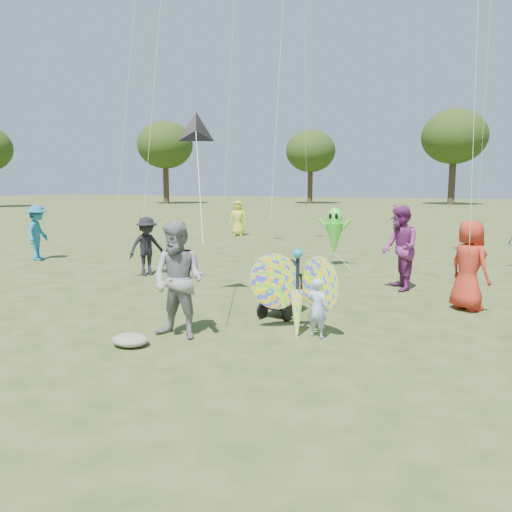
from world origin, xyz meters
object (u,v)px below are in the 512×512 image
Objects in this scene: crowd_e at (400,248)px; jogging_stroller at (282,283)px; crowd_j at (397,221)px; alien_kite at (334,234)px; crowd_a at (469,265)px; crowd_g at (238,218)px; crowd_i at (38,232)px; butterfly_kite at (297,293)px; child_girl at (317,308)px; crowd_b at (147,246)px; adult_man at (178,280)px.

crowd_e is 1.77× the size of jogging_stroller.
alien_kite is (-0.74, -8.84, 0.20)m from crowd_j.
crowd_a is at bearing -48.71° from alien_kite.
crowd_e is at bearing -4.31° from crowd_j.
crowd_i reaches higher than crowd_g.
crowd_a is 1.01× the size of butterfly_kite.
crowd_e is 11.30m from crowd_i.
alien_kite is (-1.44, 7.04, 0.49)m from child_girl.
crowd_b is at bearing 165.98° from jogging_stroller.
jogging_stroller is at bearing -12.62° from crowd_j.
adult_man reaches higher than alien_kite.
crowd_i reaches higher than crowd_j.
crowd_a is 2.01m from crowd_e.
child_girl is 0.59× the size of crowd_g.
crowd_e is 3.58m from alien_kite.
jogging_stroller is (-0.98, 1.11, 0.13)m from child_girl.
crowd_e reaches higher than jogging_stroller.
crowd_g is (-2.02, 10.30, 0.04)m from crowd_b.
crowd_g reaches higher than crowd_j.
crowd_g reaches higher than crowd_b.
adult_man is 1.93m from butterfly_kite.
crowd_a is 13.35m from crowd_j.
crowd_j is at bearing 91.22° from butterfly_kite.
crowd_g is 0.95× the size of alien_kite.
crowd_i is at bearing -52.36° from crowd_j.
crowd_i is 9.43m from alien_kite.
crowd_i reaches higher than crowd_a.
butterfly_kite is at bearing -1.56° from child_girl.
child_girl is 0.54× the size of crowd_i.
crowd_b is 4.92m from crowd_i.
butterfly_kite is (10.16, -4.43, -0.21)m from crowd_i.
butterfly_kite is at bearing -37.62° from crowd_e.
butterfly_kite is (-0.36, 0.08, 0.20)m from child_girl.
crowd_b is 5.49m from alien_kite.
child_girl is at bearing -8.99° from crowd_j.
child_girl is 3.64m from crowd_a.
crowd_a is at bearing 43.19° from adult_man.
adult_man is 15.77m from crowd_g.
crowd_i is at bearing -120.65° from crowd_g.
crowd_g is at bearing 132.58° from alien_kite.
crowd_b is at bearing -92.83° from crowd_g.
child_girl is 2.25m from adult_man.
crowd_j is (7.01, 2.01, -0.06)m from crowd_g.
butterfly_kite is at bearing 31.21° from adult_man.
crowd_a is at bearing 41.90° from jogging_stroller.
jogging_stroller is 5.95m from alien_kite.
adult_man is 5.80m from crowd_e.
crowd_i is at bearing -164.47° from alien_kite.
jogging_stroller is 1.21m from butterfly_kite.
crowd_i is (-10.52, 4.51, 0.41)m from child_girl.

